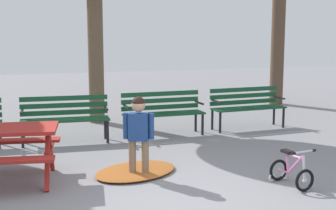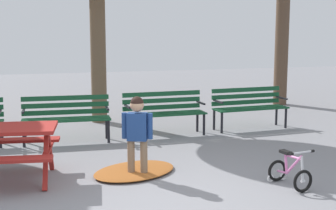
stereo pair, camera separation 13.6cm
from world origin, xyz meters
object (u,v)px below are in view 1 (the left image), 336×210
park_bench_right (162,110)px  park_bench_far_right (247,104)px  child_standing (139,129)px  park_bench_left (65,115)px  kids_bicycle (291,171)px

park_bench_right → park_bench_far_right: size_ratio=0.99×
park_bench_far_right → child_standing: bearing=-138.9°
park_bench_left → child_standing: 2.58m
child_standing → park_bench_left: bearing=107.6°
park_bench_right → park_bench_left: bearing=-178.6°
park_bench_left → kids_bicycle: bearing=-53.0°
park_bench_far_right → kids_bicycle: 3.84m
child_standing → park_bench_right: bearing=66.0°
park_bench_left → park_bench_right: (1.89, 0.05, 0.00)m
park_bench_right → park_bench_far_right: bearing=3.8°
park_bench_right → park_bench_far_right: 1.90m
park_bench_right → kids_bicycle: (0.72, -3.52, -0.31)m
kids_bicycle → park_bench_right: bearing=101.6°
park_bench_left → park_bench_right: size_ratio=1.01×
park_bench_left → park_bench_right: 1.89m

